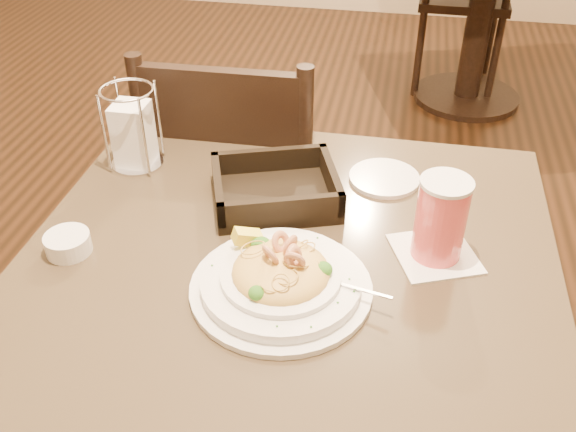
% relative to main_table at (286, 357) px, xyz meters
% --- Properties ---
extents(main_table, '(0.90, 0.90, 0.75)m').
position_rel_main_table_xyz_m(main_table, '(0.00, 0.00, 0.00)').
color(main_table, black).
rests_on(main_table, ground).
extents(dining_chair_near, '(0.43, 0.43, 0.93)m').
position_rel_main_table_xyz_m(dining_chair_near, '(-0.22, 0.51, -0.01)').
color(dining_chair_near, black).
rests_on(dining_chair_near, ground).
extents(pasta_bowl, '(0.32, 0.29, 0.09)m').
position_rel_main_table_xyz_m(pasta_bowl, '(0.01, -0.07, 0.26)').
color(pasta_bowl, white).
rests_on(pasta_bowl, main_table).
extents(drink_glass, '(0.17, 0.17, 0.15)m').
position_rel_main_table_xyz_m(drink_glass, '(0.24, 0.07, 0.31)').
color(drink_glass, white).
rests_on(drink_glass, main_table).
extents(bread_basket, '(0.28, 0.25, 0.06)m').
position_rel_main_table_xyz_m(bread_basket, '(-0.05, 0.17, 0.26)').
color(bread_basket, black).
rests_on(bread_basket, main_table).
extents(napkin_caddy, '(0.11, 0.11, 0.17)m').
position_rel_main_table_xyz_m(napkin_caddy, '(-0.36, 0.25, 0.31)').
color(napkin_caddy, silver).
rests_on(napkin_caddy, main_table).
extents(side_plate, '(0.17, 0.17, 0.01)m').
position_rel_main_table_xyz_m(side_plate, '(0.14, 0.28, 0.24)').
color(side_plate, white).
rests_on(side_plate, main_table).
extents(butter_ramekin, '(0.08, 0.08, 0.03)m').
position_rel_main_table_xyz_m(butter_ramekin, '(-0.37, -0.04, 0.25)').
color(butter_ramekin, white).
rests_on(butter_ramekin, main_table).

